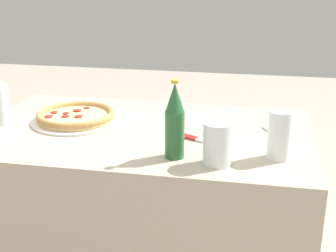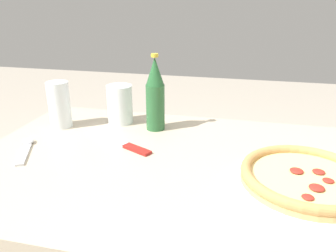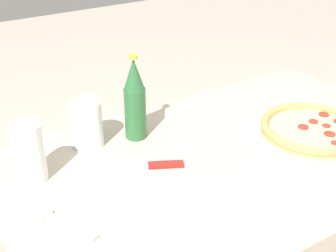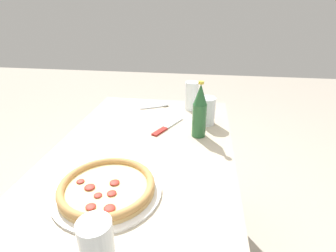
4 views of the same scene
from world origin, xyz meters
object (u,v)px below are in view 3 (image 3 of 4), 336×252
at_px(glass_iced_tea, 30,154).
at_px(beer_bottle, 135,100).
at_px(pizza_pepperoni, 312,130).
at_px(glass_mango_juice, 87,126).
at_px(spoon, 58,220).
at_px(knife, 144,166).

relative_size(glass_iced_tea, beer_bottle, 0.62).
bearing_deg(beer_bottle, pizza_pepperoni, -31.75).
height_order(glass_mango_juice, beer_bottle, beer_bottle).
bearing_deg(spoon, glass_iced_tea, 88.01).
relative_size(beer_bottle, knife, 1.14).
bearing_deg(beer_bottle, glass_iced_tea, -170.80).
xyz_separation_m(glass_mango_juice, glass_iced_tea, (-0.17, -0.08, 0.01)).
distance_m(glass_mango_juice, beer_bottle, 0.14).
bearing_deg(glass_iced_tea, glass_mango_juice, 24.01).
bearing_deg(spoon, beer_bottle, 36.30).
height_order(beer_bottle, spoon, beer_bottle).
height_order(glass_iced_tea, spoon, glass_iced_tea).
bearing_deg(glass_iced_tea, spoon, -91.99).
relative_size(glass_mango_juice, knife, 0.61).
xyz_separation_m(glass_mango_juice, spoon, (-0.18, -0.25, -0.05)).
distance_m(glass_mango_juice, spoon, 0.31).
bearing_deg(glass_iced_tea, knife, -21.07).
height_order(glass_mango_juice, glass_iced_tea, glass_iced_tea).
xyz_separation_m(pizza_pepperoni, spoon, (-0.71, 0.03, -0.01)).
height_order(pizza_pepperoni, knife, pizza_pepperoni).
bearing_deg(pizza_pepperoni, glass_mango_juice, 152.32).
distance_m(pizza_pepperoni, glass_mango_juice, 0.60).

